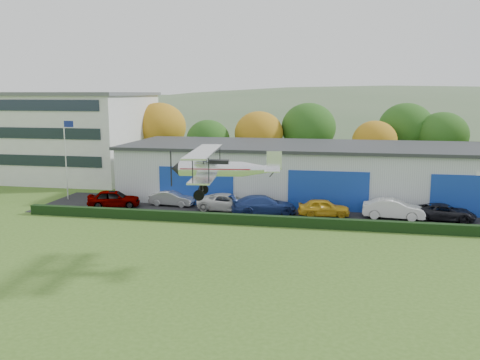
% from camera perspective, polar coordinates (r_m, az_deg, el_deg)
% --- Properties ---
extents(ground, '(300.00, 300.00, 0.00)m').
position_cam_1_polar(ground, '(24.93, -3.36, -14.59)').
color(ground, '#40611E').
rests_on(ground, ground).
extents(apron, '(48.00, 9.00, 0.05)m').
position_cam_1_polar(apron, '(44.26, 7.24, -3.68)').
color(apron, black).
rests_on(apron, ground).
extents(hedge, '(46.00, 0.60, 0.80)m').
position_cam_1_polar(hedge, '(39.53, 6.77, -4.76)').
color(hedge, black).
rests_on(hedge, ground).
extents(hangar, '(40.60, 12.60, 5.30)m').
position_cam_1_polar(hangar, '(50.53, 10.11, 0.96)').
color(hangar, '#B2B7BC').
rests_on(hangar, ground).
extents(office_block, '(20.60, 15.60, 10.40)m').
position_cam_1_polar(office_block, '(66.41, -19.57, 4.86)').
color(office_block, silver).
rests_on(office_block, ground).
extents(flagpole, '(1.05, 0.10, 8.00)m').
position_cam_1_polar(flagpole, '(51.19, -19.07, 3.09)').
color(flagpole, silver).
rests_on(flagpole, ground).
extents(tree_belt, '(75.70, 13.22, 10.12)m').
position_cam_1_polar(tree_belt, '(62.96, 6.63, 5.47)').
color(tree_belt, '#3D2614').
rests_on(tree_belt, ground).
extents(distant_hills, '(430.00, 196.00, 56.00)m').
position_cam_1_polar(distant_hills, '(163.96, 7.43, 1.54)').
color(distant_hills, '#4C6642').
rests_on(distant_hills, ground).
extents(car_0, '(4.97, 3.04, 1.58)m').
position_cam_1_polar(car_0, '(47.21, -14.09, -2.04)').
color(car_0, gray).
rests_on(car_0, apron).
extents(car_1, '(4.23, 1.73, 1.36)m').
position_cam_1_polar(car_1, '(46.83, -7.70, -2.06)').
color(car_1, silver).
rests_on(car_1, apron).
extents(car_2, '(5.50, 2.91, 1.47)m').
position_cam_1_polar(car_2, '(44.46, -1.40, -2.54)').
color(car_2, silver).
rests_on(car_2, apron).
extents(car_3, '(5.99, 3.98, 1.61)m').
position_cam_1_polar(car_3, '(43.17, 2.69, -2.83)').
color(car_3, navy).
rests_on(car_3, apron).
extents(car_4, '(4.50, 2.30, 1.47)m').
position_cam_1_polar(car_4, '(43.01, 9.47, -3.10)').
color(car_4, gold).
rests_on(car_4, apron).
extents(car_5, '(5.09, 2.12, 1.64)m').
position_cam_1_polar(car_5, '(43.50, 16.98, -3.14)').
color(car_5, silver).
rests_on(car_5, apron).
extents(car_6, '(4.95, 2.61, 1.33)m').
position_cam_1_polar(car_6, '(44.40, 22.17, -3.39)').
color(car_6, black).
rests_on(car_6, apron).
extents(biplane, '(6.60, 7.58, 2.82)m').
position_cam_1_polar(biplane, '(29.70, -2.23, 1.43)').
color(biplane, silver).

